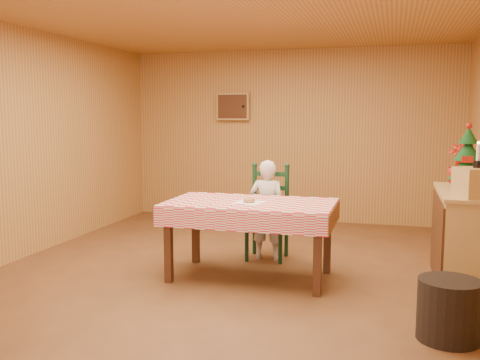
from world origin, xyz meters
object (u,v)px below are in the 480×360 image
dining_table (250,210)px  crate (477,183)px  seated_child (267,210)px  christmas_tree (467,158)px  shelf_unit (466,240)px  ladder_chair (268,214)px  storage_bin (449,310)px

dining_table → crate: bearing=-5.4°
seated_child → christmas_tree: bearing=172.3°
dining_table → shelf_unit: (2.01, 0.21, -0.22)m
ladder_chair → storage_bin: ladder_chair is taller
dining_table → christmas_tree: (2.02, 0.46, 0.52)m
ladder_chair → storage_bin: size_ratio=2.42×
seated_child → storage_bin: bearing=134.8°
dining_table → shelf_unit: shelf_unit is taller
shelf_unit → storage_bin: size_ratio=2.78×
crate → storage_bin: 1.22m
ladder_chair → shelf_unit: size_ratio=0.87×
dining_table → seated_child: bearing=90.0°
seated_child → christmas_tree: size_ratio=1.81×
dining_table → storage_bin: size_ratio=3.71×
seated_child → christmas_tree: (2.02, -0.27, 0.65)m
shelf_unit → christmas_tree: christmas_tree is taller
ladder_chair → crate: 2.31m
seated_child → shelf_unit: (2.01, -0.52, -0.10)m
shelf_unit → christmas_tree: 0.79m
ladder_chair → seated_child: seated_child is taller
storage_bin → dining_table: bearing=149.3°
ladder_chair → christmas_tree: christmas_tree is taller
dining_table → seated_child: seated_child is taller
shelf_unit → storage_bin: bearing=-101.3°
ladder_chair → dining_table: bearing=-90.0°
dining_table → seated_child: size_ratio=1.47×
crate → christmas_tree: size_ratio=0.48×
shelf_unit → crate: size_ratio=4.13×
ladder_chair → shelf_unit: (2.01, -0.58, -0.04)m
dining_table → ladder_chair: size_ratio=1.53×
ladder_chair → shelf_unit: bearing=-16.0°
crate → storage_bin: size_ratio=0.67×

